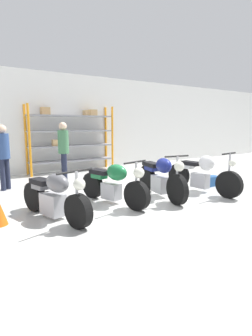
{
  "coord_description": "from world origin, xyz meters",
  "views": [
    {
      "loc": [
        -3.31,
        -4.87,
        1.72
      ],
      "look_at": [
        0.0,
        0.4,
        0.7
      ],
      "focal_mm": 28.0,
      "sensor_mm": 36.0,
      "label": 1
    }
  ],
  "objects": [
    {
      "name": "motorcycle_grey",
      "position": [
        -1.95,
        -0.22,
        0.42
      ],
      "size": [
        0.9,
        1.95,
        0.99
      ],
      "rotation": [
        0.0,
        0.0,
        -1.28
      ],
      "color": "black",
      "rests_on": "ground_plane"
    },
    {
      "name": "motorcycle_blue",
      "position": [
        0.68,
        -0.1,
        0.49
      ],
      "size": [
        0.62,
        2.05,
        1.08
      ],
      "rotation": [
        0.0,
        0.0,
        -1.72
      ],
      "color": "black",
      "rests_on": "ground_plane"
    },
    {
      "name": "motorcycle_white",
      "position": [
        1.89,
        -0.29,
        0.47
      ],
      "size": [
        0.58,
        2.18,
        1.08
      ],
      "rotation": [
        0.0,
        0.0,
        -1.45
      ],
      "color": "black",
      "rests_on": "ground_plane"
    },
    {
      "name": "motorcycle_green",
      "position": [
        -0.56,
        0.02,
        0.45
      ],
      "size": [
        0.81,
        1.96,
        1.01
      ],
      "rotation": [
        0.0,
        0.0,
        -1.31
      ],
      "color": "black",
      "rests_on": "ground_plane"
    },
    {
      "name": "shelving_rack",
      "position": [
        0.2,
        4.42,
        1.36
      ],
      "size": [
        3.2,
        0.63,
        2.42
      ],
      "color": "orange",
      "rests_on": "ground_plane"
    },
    {
      "name": "ground_plane",
      "position": [
        0.0,
        0.0,
        0.0
      ],
      "size": [
        30.0,
        30.0,
        0.0
      ],
      "primitive_type": "plane",
      "color": "silver"
    },
    {
      "name": "back_wall",
      "position": [
        0.0,
        4.78,
        1.8
      ],
      "size": [
        30.0,
        0.08,
        3.6
      ],
      "color": "white",
      "rests_on": "ground_plane"
    },
    {
      "name": "person_near_rack",
      "position": [
        -0.72,
        2.79,
        1.08
      ],
      "size": [
        0.35,
        0.35,
        1.81
      ],
      "rotation": [
        0.0,
        0.0,
        3.05
      ],
      "color": "#1E2338",
      "rests_on": "ground_plane"
    },
    {
      "name": "person_browsing",
      "position": [
        -2.39,
        2.68,
        1.03
      ],
      "size": [
        0.45,
        0.45,
        1.74
      ],
      "rotation": [
        0.0,
        0.0,
        2.27
      ],
      "color": "#1E2338",
      "rests_on": "ground_plane"
    },
    {
      "name": "toolbox",
      "position": [
        2.68,
        0.04,
        0.14
      ],
      "size": [
        0.44,
        0.26,
        0.28
      ],
      "color": "#1E4C8C",
      "rests_on": "ground_plane"
    }
  ]
}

